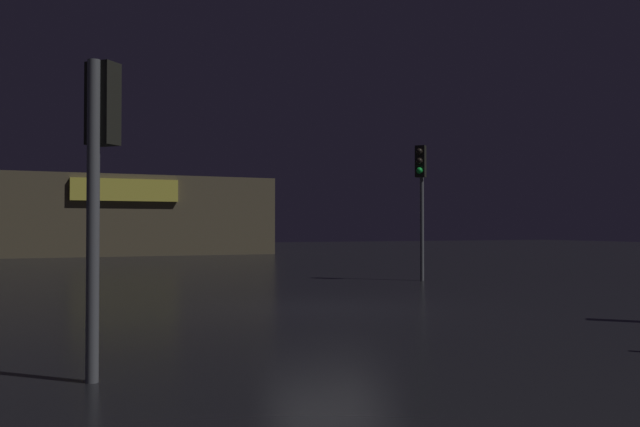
{
  "coord_description": "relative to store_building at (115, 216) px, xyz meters",
  "views": [
    {
      "loc": [
        -6.15,
        -13.37,
        1.74
      ],
      "look_at": [
        1.53,
        3.95,
        2.11
      ],
      "focal_mm": 38.54,
      "sensor_mm": 36.0,
      "label": 1
    }
  ],
  "objects": [
    {
      "name": "traffic_signal_main",
      "position": [
        6.13,
        -26.81,
        0.78
      ],
      "size": [
        0.42,
        0.42,
        4.37
      ],
      "color": "#595B60",
      "rests_on": "ground"
    },
    {
      "name": "ground_plane",
      "position": [
        0.3,
        -32.38,
        -2.44
      ],
      "size": [
        120.0,
        120.0,
        0.0
      ],
      "primitive_type": "plane",
      "color": "black"
    },
    {
      "name": "traffic_signal_cross_left",
      "position": [
        -4.97,
        -37.59,
        0.15
      ],
      "size": [
        0.42,
        0.42,
        3.63
      ],
      "color": "#595B60",
      "rests_on": "ground"
    },
    {
      "name": "store_building",
      "position": [
        0.0,
        0.0,
        0.0
      ],
      "size": [
        18.79,
        8.78,
        4.88
      ],
      "color": "brown",
      "rests_on": "ground"
    }
  ]
}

